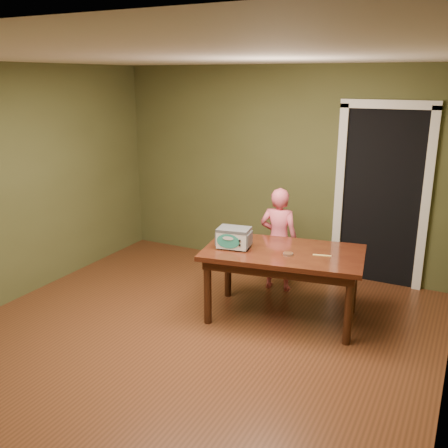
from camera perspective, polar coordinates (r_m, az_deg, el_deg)
name	(u,v)px	position (r m, az deg, el deg)	size (l,w,h in m)	color
floor	(180,348)	(4.84, -5.08, -13.99)	(5.00, 5.00, 0.00)	brown
room_shell	(175,169)	(4.24, -5.66, 6.33)	(4.52, 5.02, 2.61)	#4D502A
doorway	(386,194)	(6.51, 17.99, 3.33)	(1.10, 0.66, 2.25)	black
dining_table	(283,260)	(5.15, 6.78, -4.07)	(1.73, 1.15, 0.75)	#35140C
toy_oven	(234,237)	(5.12, 1.14, -1.51)	(0.37, 0.28, 0.21)	#4C4F54
baking_pan	(288,254)	(4.99, 7.33, -3.41)	(0.10, 0.10, 0.02)	silver
spatula	(322,255)	(5.03, 11.14, -3.54)	(0.18, 0.03, 0.01)	#DAB95F
child	(279,239)	(5.88, 6.25, -1.76)	(0.45, 0.30, 1.23)	#E55E72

